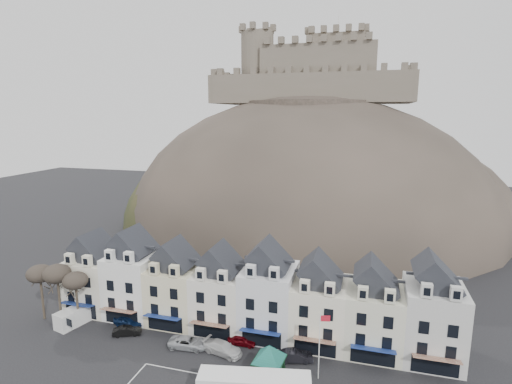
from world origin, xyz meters
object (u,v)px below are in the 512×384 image
car_black (127,331)px  bus_shelter (269,353)px  car_navy (128,321)px  car_charcoal (295,356)px  car_maroon (242,340)px  car_silver (188,343)px  flagpole (320,342)px  car_white (223,348)px  white_van (75,316)px

car_black → bus_shelter: bearing=-124.4°
bus_shelter → car_black: 21.09m
car_navy → car_charcoal: (24.03, -1.65, -0.03)m
car_maroon → car_charcoal: 7.42m
car_silver → car_charcoal: size_ratio=1.14×
flagpole → car_black: (-26.03, 1.93, -3.93)m
bus_shelter → car_maroon: bearing=136.0°
car_navy → car_white: size_ratio=0.85×
car_charcoal → white_van: bearing=73.5°
bus_shelter → car_maroon: bus_shelter is taller
car_silver → car_white: car_white is taller
flagpole → white_van: flagpole is taller
car_white → car_charcoal: bearing=-71.0°
flagpole → car_navy: size_ratio=1.82×
bus_shelter → car_navy: bearing=169.9°
car_silver → car_white: (4.68, 0.00, 0.05)m
white_van → car_black: 8.84m
car_navy → car_silver: (10.40, -2.50, -0.05)m
white_van → car_silver: bearing=11.7°
white_van → car_charcoal: (31.64, -0.07, -0.47)m
bus_shelter → white_van: bus_shelter is taller
flagpole → car_maroon: (-10.43, 4.01, -3.92)m
flagpole → car_charcoal: (-3.19, 2.37, -3.83)m
car_silver → car_white: 4.68m
bus_shelter → car_charcoal: bearing=65.5°
car_silver → car_white: bearing=-96.3°
car_white → bus_shelter: bearing=-101.5°
flagpole → car_silver: flagpole is taller
flagpole → car_navy: bearing=171.6°
flagpole → car_black: flagpole is taller
bus_shelter → flagpole: bearing=21.3°
white_van → car_navy: white_van is taller
car_black → car_charcoal: size_ratio=0.86×
bus_shelter → car_white: bearing=159.4°
car_navy → car_black: bearing=-140.9°
car_navy → white_van: bearing=110.9°
car_navy → bus_shelter: bearing=-95.4°
bus_shelter → car_white: (-6.74, 3.15, -2.50)m
car_charcoal → car_black: bearing=74.8°
bus_shelter → car_white: bus_shelter is taller
white_van → car_charcoal: 31.64m
bus_shelter → car_black: bus_shelter is taller
white_van → car_black: white_van is taller
car_black → car_silver: 9.21m
car_white → car_maroon: (1.72, 2.50, -0.12)m
car_navy → car_white: 15.28m
car_navy → car_white: bearing=-90.3°
car_black → car_white: bearing=-116.3°
bus_shelter → white_van: size_ratio=1.18×
bus_shelter → car_silver: bus_shelter is taller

